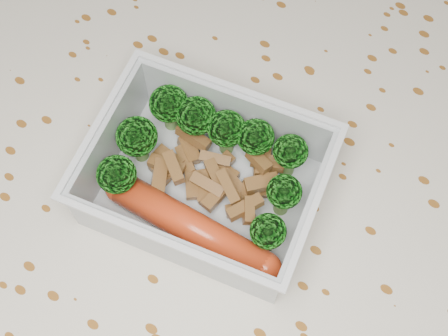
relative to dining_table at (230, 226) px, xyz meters
The scene contains 6 objects.
dining_table is the anchor object (origin of this frame).
tablecloth 0.05m from the dining_table, ahead, with size 1.46×0.96×0.19m.
lunch_container 0.11m from the dining_table, 135.61° to the right, with size 0.19×0.16×0.06m.
broccoli_florets 0.13m from the dining_table, behind, with size 0.15×0.11×0.05m.
meat_pile 0.11m from the dining_table, 163.11° to the right, with size 0.10×0.08×0.03m.
sausage 0.12m from the dining_table, 94.54° to the right, with size 0.15×0.03×0.03m.
Camera 1 is at (0.10, -0.16, 1.21)m, focal length 50.00 mm.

